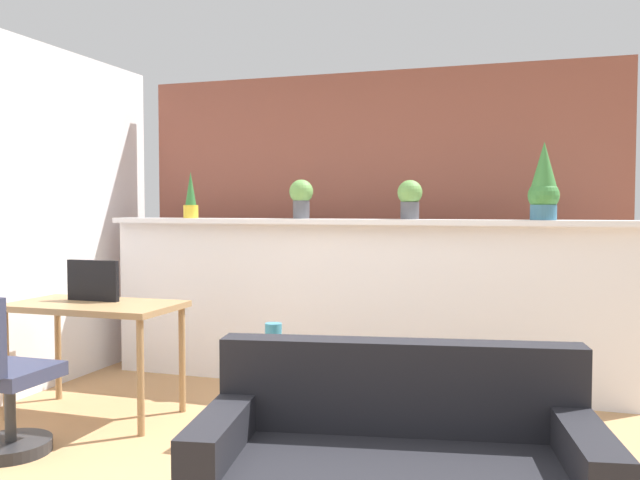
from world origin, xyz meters
TOP-DOWN VIEW (x-y plane):
  - divider_wall at (0.00, 2.00)m, footprint 4.02×0.16m
  - plant_shelf at (0.00, 1.96)m, footprint 4.02×0.28m
  - brick_wall_behind at (0.00, 2.60)m, footprint 4.02×0.10m
  - potted_plant_0 at (-1.35, 1.94)m, footprint 0.12×0.12m
  - potted_plant_1 at (-0.42, 1.99)m, footprint 0.19×0.19m
  - potted_plant_2 at (0.42, 1.99)m, footprint 0.18×0.18m
  - potted_plant_3 at (1.36, 1.94)m, footprint 0.21×0.21m
  - desk at (-1.44, 0.80)m, footprint 1.10×0.60m
  - tv_monitor at (-1.51, 0.88)m, footprint 0.38×0.04m
  - office_chair at (-1.49, 0.03)m, footprint 0.49×0.49m
  - side_cube_shelf at (-0.21, 0.75)m, footprint 0.40×0.41m
  - vase_on_shelf at (-0.17, 0.77)m, footprint 0.10×0.10m

SIDE VIEW (x-z plane):
  - side_cube_shelf at x=-0.21m, z-range 0.00..0.50m
  - office_chair at x=-1.49m, z-range -0.07..0.84m
  - vase_on_shelf at x=-0.17m, z-range 0.50..0.69m
  - divider_wall at x=0.00m, z-range 0.00..1.25m
  - desk at x=-1.44m, z-range 0.29..1.04m
  - tv_monitor at x=-1.51m, z-range 0.75..1.02m
  - brick_wall_behind at x=0.00m, z-range 0.00..2.50m
  - plant_shelf at x=0.00m, z-range 1.25..1.29m
  - potted_plant_2 at x=0.42m, z-range 1.30..1.59m
  - potted_plant_0 at x=-1.35m, z-range 1.26..1.64m
  - potted_plant_1 at x=-0.42m, z-range 1.31..1.61m
  - potted_plant_3 at x=1.36m, z-range 1.27..1.80m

